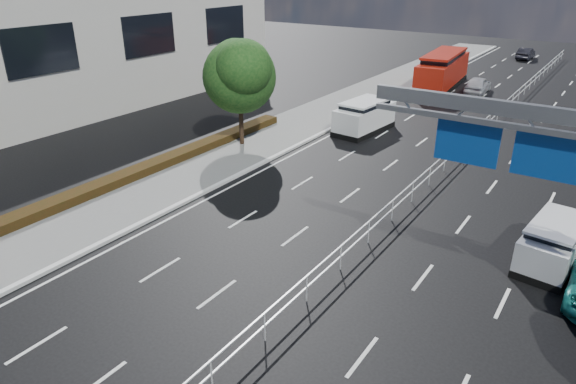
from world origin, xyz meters
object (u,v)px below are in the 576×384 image
Objects in this scene: near_car_dark at (526,54)px; red_bus at (443,70)px; silver_minivan at (555,243)px; near_car_silver at (478,85)px; white_minivan at (364,116)px.

red_bus is at bearing 82.23° from near_car_dark.
near_car_silver is at bearing 116.85° from silver_minivan.
near_car_silver is at bearing 83.44° from white_minivan.
red_bus is at bearing 95.32° from white_minivan.
near_car_silver is (3.32, 15.93, -0.33)m from white_minivan.
white_minivan is at bearing -95.07° from red_bus.
near_car_dark is (3.28, 36.88, -0.39)m from white_minivan.
red_bus is at bearing 122.64° from silver_minivan.
red_bus reaches higher than silver_minivan.
red_bus reaches higher than near_car_silver.
near_car_silver reaches higher than near_car_dark.
red_bus reaches higher than near_car_dark.
red_bus is at bearing -5.82° from near_car_silver.
white_minivan is at bearing 86.21° from near_car_dark.
red_bus reaches higher than white_minivan.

